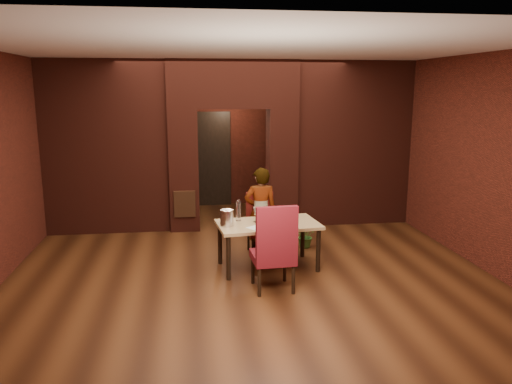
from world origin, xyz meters
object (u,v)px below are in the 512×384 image
at_px(wine_glass_b, 279,216).
at_px(wine_bucket, 227,218).
at_px(person_seated, 261,212).
at_px(dining_table, 268,245).
at_px(water_bottle, 238,210).
at_px(wine_glass_c, 286,215).
at_px(chair_near, 273,246).
at_px(chair_far, 262,224).
at_px(wine_glass_a, 256,215).
at_px(potted_plant, 305,235).

height_order(wine_glass_b, wine_bucket, wine_bucket).
distance_m(person_seated, wine_glass_b, 0.68).
relative_size(dining_table, water_bottle, 4.63).
bearing_deg(wine_glass_c, wine_bucket, -175.23).
distance_m(chair_near, water_bottle, 1.10).
relative_size(chair_far, wine_glass_a, 4.34).
xyz_separation_m(wine_glass_a, water_bottle, (-0.25, 0.12, 0.05)).
relative_size(chair_far, potted_plant, 2.38).
distance_m(dining_table, chair_far, 0.71).
bearing_deg(chair_near, chair_far, -96.28).
bearing_deg(potted_plant, water_bottle, -149.94).
relative_size(person_seated, wine_bucket, 6.03).
bearing_deg(chair_near, wine_bucket, -56.21).
xyz_separation_m(wine_glass_b, potted_plant, (0.64, 0.93, -0.60)).
bearing_deg(wine_glass_b, dining_table, 170.68).
distance_m(person_seated, water_bottle, 0.60).
bearing_deg(dining_table, water_bottle, 149.03).
distance_m(wine_glass_b, wine_glass_c, 0.13).
bearing_deg(wine_bucket, water_bottle, 53.68).
xyz_separation_m(chair_near, person_seated, (0.04, 1.43, 0.12)).
bearing_deg(potted_plant, wine_glass_c, -119.94).
distance_m(chair_near, potted_plant, 1.96).
bearing_deg(chair_far, wine_glass_a, -110.18).
bearing_deg(chair_near, wine_glass_c, -116.28).
height_order(water_bottle, potted_plant, water_bottle).
xyz_separation_m(person_seated, wine_glass_c, (0.30, -0.62, 0.09)).
bearing_deg(dining_table, wine_glass_c, -6.07).
xyz_separation_m(dining_table, wine_glass_b, (0.15, -0.03, 0.46)).
distance_m(chair_far, chair_near, 1.51).
relative_size(chair_far, chair_near, 0.82).
xyz_separation_m(wine_glass_b, wine_glass_c, (0.12, 0.03, -0.00)).
distance_m(wine_glass_a, potted_plant, 1.41).
relative_size(chair_near, wine_glass_a, 5.27).
relative_size(wine_glass_b, potted_plant, 0.52).
xyz_separation_m(person_seated, wine_glass_a, (-0.15, -0.54, 0.09)).
height_order(wine_bucket, potted_plant, wine_bucket).
bearing_deg(wine_glass_c, water_bottle, 164.49).
relative_size(wine_glass_c, wine_bucket, 0.89).
height_order(chair_far, water_bottle, water_bottle).
bearing_deg(wine_glass_c, potted_plant, 60.06).
xyz_separation_m(dining_table, wine_glass_a, (-0.17, 0.08, 0.47)).
bearing_deg(wine_bucket, person_seated, 49.21).
height_order(chair_far, wine_glass_a, chair_far).
relative_size(dining_table, potted_plant, 3.60).
bearing_deg(wine_glass_c, wine_glass_b, -167.91).
height_order(dining_table, wine_bucket, wine_bucket).
bearing_deg(chair_far, potted_plant, 10.78).
xyz_separation_m(wine_glass_b, wine_bucket, (-0.78, -0.05, 0.01)).
bearing_deg(dining_table, person_seated, 85.85).
bearing_deg(potted_plant, person_seated, -161.15).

